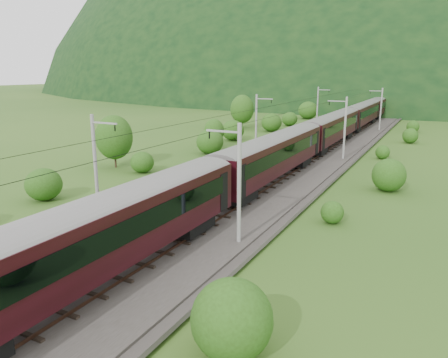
% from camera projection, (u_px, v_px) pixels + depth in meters
% --- Properties ---
extents(ground, '(600.00, 600.00, 0.00)m').
position_uv_depth(ground, '(163.00, 231.00, 32.31)').
color(ground, '#295019').
rests_on(ground, ground).
extents(railbed, '(14.00, 220.00, 0.30)m').
position_uv_depth(railbed, '(224.00, 195.00, 40.91)').
color(railbed, '#38332D').
rests_on(railbed, ground).
extents(track_left, '(2.40, 220.00, 0.27)m').
position_uv_depth(track_left, '(202.00, 190.00, 41.92)').
color(track_left, '#533223').
rests_on(track_left, railbed).
extents(track_right, '(2.40, 220.00, 0.27)m').
position_uv_depth(track_right, '(248.00, 196.00, 39.79)').
color(track_right, '#533223').
rests_on(track_right, railbed).
extents(catenary_left, '(2.54, 192.28, 8.00)m').
position_uv_depth(catenary_left, '(257.00, 122.00, 61.56)').
color(catenary_left, gray).
rests_on(catenary_left, railbed).
extents(catenary_right, '(2.54, 192.28, 8.00)m').
position_uv_depth(catenary_right, '(344.00, 127.00, 56.14)').
color(catenary_right, gray).
rests_on(catenary_right, railbed).
extents(overhead_wires, '(4.83, 198.00, 0.03)m').
position_uv_depth(overhead_wires, '(224.00, 121.00, 39.23)').
color(overhead_wires, black).
rests_on(overhead_wires, ground).
extents(mountain_main, '(504.00, 360.00, 244.00)m').
position_uv_depth(mountain_main, '(417.00, 90.00, 256.81)').
color(mountain_main, black).
rests_on(mountain_main, ground).
extents(mountain_ridge, '(336.00, 280.00, 132.00)m').
position_uv_depth(mountain_ridge, '(256.00, 85.00, 344.45)').
color(mountain_ridge, black).
rests_on(mountain_ridge, ground).
extents(train, '(3.25, 181.06, 5.67)m').
position_uv_depth(train, '(331.00, 123.00, 65.41)').
color(train, black).
rests_on(train, ground).
extents(hazard_post_near, '(0.15, 0.15, 1.38)m').
position_uv_depth(hazard_post_near, '(293.00, 150.00, 59.30)').
color(hazard_post_near, red).
rests_on(hazard_post_near, railbed).
extents(hazard_post_far, '(0.15, 0.15, 1.42)m').
position_uv_depth(hazard_post_far, '(333.00, 134.00, 74.57)').
color(hazard_post_far, red).
rests_on(hazard_post_far, railbed).
extents(signal, '(0.22, 0.22, 1.95)m').
position_uv_depth(signal, '(314.00, 128.00, 78.32)').
color(signal, black).
rests_on(signal, railbed).
extents(vegetation_left, '(12.73, 144.61, 6.80)m').
position_uv_depth(vegetation_left, '(189.00, 136.00, 61.64)').
color(vegetation_left, '#264A13').
rests_on(vegetation_left, ground).
extents(vegetation_right, '(5.73, 106.93, 3.07)m').
position_uv_depth(vegetation_right, '(359.00, 198.00, 36.14)').
color(vegetation_right, '#264A13').
rests_on(vegetation_right, ground).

